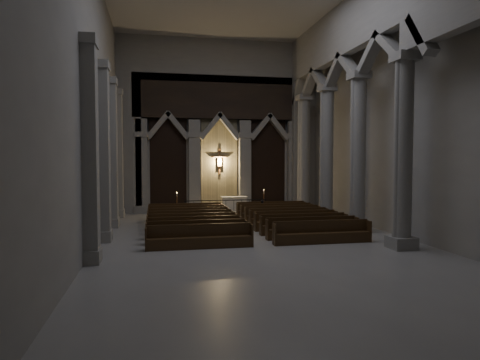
% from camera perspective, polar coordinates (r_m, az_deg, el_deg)
% --- Properties ---
extents(room, '(24.00, 24.10, 12.00)m').
position_cam_1_polar(room, '(19.34, 2.51, 14.42)').
color(room, gray).
rests_on(room, ground).
extents(sanctuary_wall, '(14.00, 0.77, 12.00)m').
position_cam_1_polar(sanctuary_wall, '(30.42, -2.72, 8.36)').
color(sanctuary_wall, gray).
rests_on(sanctuary_wall, ground).
extents(right_arcade, '(1.00, 24.00, 12.00)m').
position_cam_1_polar(right_arcade, '(22.50, 15.78, 13.27)').
color(right_arcade, gray).
rests_on(right_arcade, ground).
extents(left_pilasters, '(0.60, 13.00, 8.03)m').
position_cam_1_polar(left_pilasters, '(22.03, -17.14, 3.22)').
color(left_pilasters, gray).
rests_on(left_pilasters, ground).
extents(sanctuary_step, '(8.50, 2.60, 0.15)m').
position_cam_1_polar(sanctuary_step, '(29.59, -2.42, -4.18)').
color(sanctuary_step, gray).
rests_on(sanctuary_step, ground).
extents(altar, '(1.79, 0.72, 0.91)m').
position_cam_1_polar(altar, '(29.75, -0.79, -3.10)').
color(altar, beige).
rests_on(altar, sanctuary_step).
extents(altar_rail, '(5.35, 0.09, 1.05)m').
position_cam_1_polar(altar_rail, '(27.87, -1.90, -3.33)').
color(altar_rail, black).
rests_on(altar_rail, ground).
extents(candle_stand_left, '(0.25, 0.25, 1.51)m').
position_cam_1_polar(candle_stand_left, '(28.48, -8.41, -3.81)').
color(candle_stand_left, '#B46F37').
rests_on(candle_stand_left, ground).
extents(candle_stand_right, '(0.27, 0.27, 1.60)m').
position_cam_1_polar(candle_stand_right, '(29.29, 3.20, -3.55)').
color(candle_stand_right, '#B46F37').
rests_on(candle_stand_right, ground).
extents(pews, '(9.86, 8.89, 1.00)m').
position_cam_1_polar(pews, '(22.53, 0.41, -5.80)').
color(pews, black).
rests_on(pews, ground).
extents(worshipper, '(0.45, 0.33, 1.13)m').
position_cam_1_polar(worshipper, '(26.87, 3.03, -3.86)').
color(worshipper, black).
rests_on(worshipper, ground).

